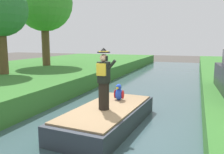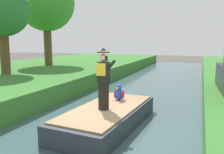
# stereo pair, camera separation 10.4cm
# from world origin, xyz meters

# --- Properties ---
(ground_plane) EXTENTS (80.00, 80.00, 0.00)m
(ground_plane) POSITION_xyz_m (0.00, 0.00, 0.00)
(ground_plane) COLOR #4C4742
(canal_water) EXTENTS (5.64, 48.00, 0.10)m
(canal_water) POSITION_xyz_m (0.00, 0.00, 0.05)
(canal_water) COLOR #3D565B
(canal_water) RESTS_ON ground
(boat) EXTENTS (2.09, 4.32, 0.61)m
(boat) POSITION_xyz_m (0.00, 0.29, 0.40)
(boat) COLOR #333842
(boat) RESTS_ON canal_water
(person_pirate) EXTENTS (0.61, 0.42, 1.85)m
(person_pirate) POSITION_xyz_m (-0.01, 0.04, 1.64)
(person_pirate) COLOR black
(person_pirate) RESTS_ON boat
(parrot_plush) EXTENTS (0.36, 0.34, 0.57)m
(parrot_plush) POSITION_xyz_m (0.05, 1.26, 0.95)
(parrot_plush) COLOR blue
(parrot_plush) RESTS_ON boat
(tree_slender) EXTENTS (2.93, 2.93, 4.96)m
(tree_slender) POSITION_xyz_m (-7.42, 3.55, 4.40)
(tree_slender) COLOR brown
(tree_slender) RESTS_ON grass_bank_near
(tree_broad) EXTENTS (4.12, 4.12, 6.63)m
(tree_broad) POSITION_xyz_m (-8.09, 8.29, 5.48)
(tree_broad) COLOR brown
(tree_broad) RESTS_ON grass_bank_near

